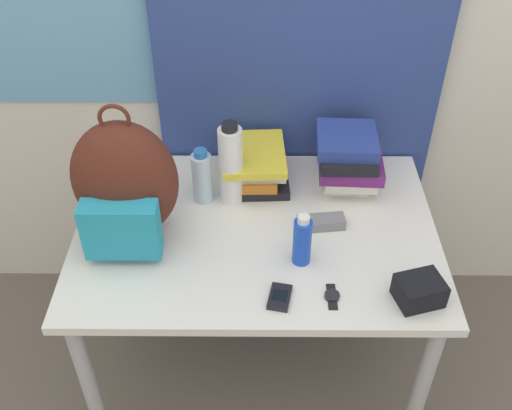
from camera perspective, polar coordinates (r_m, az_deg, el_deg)
The scene contains 13 objects.
wall_back at distance 2.04m, azimuth -0.04°, elevation 18.73°, with size 6.00×0.06×2.50m.
curtain_blue at distance 1.99m, azimuth 4.44°, elevation 18.08°, with size 0.98×0.04×2.50m.
desk at distance 1.97m, azimuth 0.00°, elevation -4.08°, with size 1.15×0.80×0.70m.
backpack at distance 1.82m, azimuth -12.39°, elevation 1.88°, with size 0.32×0.28×0.46m.
book_stack_left at distance 2.06m, azimuth -0.07°, elevation 3.82°, with size 0.23×0.27×0.13m.
book_stack_center at distance 2.06m, azimuth 8.70°, elevation 4.47°, with size 0.23×0.27×0.20m.
water_bottle at distance 1.98m, azimuth -5.16°, elevation 2.68°, with size 0.07×0.07×0.20m.
sports_bottle at distance 1.94m, azimuth -2.41°, elevation 3.87°, with size 0.08×0.08×0.30m.
sunscreen_bottle at distance 1.76m, azimuth 4.42°, elevation -3.40°, with size 0.05×0.05×0.18m.
cell_phone at distance 1.70m, azimuth 2.27°, elevation -8.75°, with size 0.08×0.10×0.02m.
sunglasses_case at distance 1.92m, azimuth 6.24°, elevation -1.66°, with size 0.16×0.07×0.04m.
camera_pouch at distance 1.74m, azimuth 15.30°, elevation -7.87°, with size 0.15×0.13×0.07m.
wristwatch at distance 1.72m, azimuth 7.25°, elevation -8.60°, with size 0.04×0.10×0.01m.
Camera 1 is at (0.01, -1.01, 2.00)m, focal length 42.00 mm.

